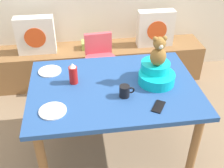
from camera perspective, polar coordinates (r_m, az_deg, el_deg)
The scene contains 14 objects.
ground_plane at distance 2.75m, azimuth 0.30°, elevation -13.10°, with size 8.00×8.00×0.00m, color #8C7256.
window_bench at distance 3.57m, azimuth -2.56°, elevation 4.26°, with size 2.60×0.44×0.46m, color olive.
pillow_floral_left at distance 3.37m, azimuth -15.48°, elevation 9.66°, with size 0.44×0.15×0.44m.
pillow_floral_right at distance 3.47m, azimuth 8.94°, elevation 11.27°, with size 0.44×0.15×0.44m.
book_stack at distance 3.43m, azimuth -4.58°, elevation 8.09°, with size 0.20×0.14×0.09m, color #9BBD54.
dining_table at distance 2.31m, azimuth 0.35°, elevation -2.32°, with size 1.38×0.98×0.74m.
highchair at distance 3.04m, azimuth -2.41°, elevation 4.82°, with size 0.34×0.46×0.79m.
infant_seat_teal at distance 2.30m, azimuth 9.10°, elevation 2.03°, with size 0.30×0.33×0.16m.
teddy_bear at distance 2.20m, azimuth 9.59°, elevation 6.56°, with size 0.13×0.12×0.25m.
ketchup_bottle at distance 2.27m, azimuth -8.01°, elevation 2.09°, with size 0.07×0.07×0.18m.
coffee_mug at distance 2.12m, azimuth 2.66°, elevation -1.50°, with size 0.12×0.08×0.09m.
dinner_plate_near at distance 2.04m, azimuth -12.13°, elevation -5.44°, with size 0.20×0.20×0.01m, color white.
dinner_plate_far at distance 2.49m, azimuth -12.69°, elevation 2.60°, with size 0.20×0.20×0.01m, color white.
cell_phone at distance 2.07m, azimuth 9.58°, elevation -4.60°, with size 0.07×0.14×0.01m, color black.
Camera 1 is at (-0.27, -1.83, 2.04)m, focal length 44.32 mm.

